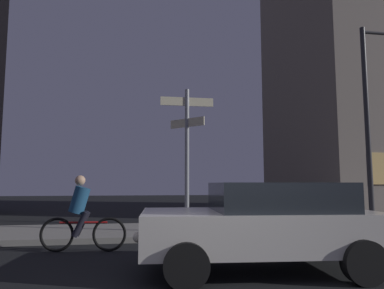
{
  "coord_description": "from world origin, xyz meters",
  "views": [
    {
      "loc": [
        -1.01,
        -4.03,
        1.44
      ],
      "look_at": [
        0.58,
        5.84,
        2.52
      ],
      "focal_mm": 33.56,
      "sensor_mm": 36.0,
      "label": 1
    }
  ],
  "objects_px": {
    "street_lamp": "(372,107)",
    "cyclist": "(81,216)",
    "signpost": "(187,147)",
    "car_near_left": "(263,222)"
  },
  "relations": [
    {
      "from": "signpost",
      "to": "cyclist",
      "type": "bearing_deg",
      "value": -145.38
    },
    {
      "from": "street_lamp",
      "to": "car_near_left",
      "type": "distance_m",
      "value": 7.5
    },
    {
      "from": "signpost",
      "to": "car_near_left",
      "type": "xyz_separation_m",
      "value": [
        0.71,
        -3.97,
        -1.66
      ]
    },
    {
      "from": "street_lamp",
      "to": "cyclist",
      "type": "distance_m",
      "value": 9.33
    },
    {
      "from": "car_near_left",
      "to": "street_lamp",
      "type": "bearing_deg",
      "value": 39.35
    },
    {
      "from": "signpost",
      "to": "cyclist",
      "type": "distance_m",
      "value": 3.52
    },
    {
      "from": "car_near_left",
      "to": "signpost",
      "type": "bearing_deg",
      "value": 100.08
    },
    {
      "from": "signpost",
      "to": "cyclist",
      "type": "xyz_separation_m",
      "value": [
        -2.53,
        -1.75,
        -1.7
      ]
    },
    {
      "from": "street_lamp",
      "to": "cyclist",
      "type": "relative_size",
      "value": 3.49
    },
    {
      "from": "street_lamp",
      "to": "cyclist",
      "type": "bearing_deg",
      "value": -166.0
    }
  ]
}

